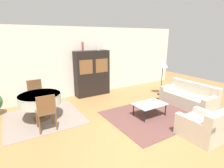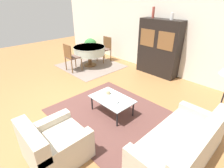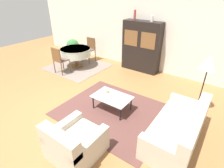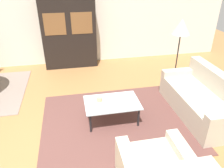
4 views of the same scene
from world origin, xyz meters
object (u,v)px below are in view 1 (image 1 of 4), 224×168
(armchair, at_px, (204,127))
(dining_chair_near, at_px, (46,110))
(bowl, at_px, (156,103))
(vase_short, at_px, (98,48))
(couch, at_px, (188,98))
(coffee_table, at_px, (150,105))
(display_cabinet, at_px, (92,73))
(vase_tall, at_px, (83,46))
(dining_table, at_px, (40,99))
(floor_lamp, at_px, (163,64))
(cup, at_px, (143,103))
(dining_chair_far, at_px, (36,93))

(armchair, distance_m, dining_chair_near, 3.84)
(bowl, height_order, vase_short, vase_short)
(couch, bearing_deg, bowl, 88.89)
(coffee_table, bearing_deg, couch, -3.10)
(armchair, bearing_deg, dining_chair_near, 143.68)
(display_cabinet, bearing_deg, vase_tall, 179.85)
(coffee_table, distance_m, display_cabinet, 2.84)
(armchair, bearing_deg, vase_tall, 106.00)
(couch, relative_size, dining_chair_near, 1.84)
(display_cabinet, xyz_separation_m, dining_chair_near, (-2.21, -2.00, -0.33))
(display_cabinet, height_order, dining_table, display_cabinet)
(floor_lamp, height_order, bowl, floor_lamp)
(armchair, bearing_deg, couch, 45.25)
(bowl, height_order, vase_tall, vase_tall)
(coffee_table, xyz_separation_m, cup, (-0.21, 0.07, 0.08))
(dining_table, bearing_deg, coffee_table, -28.31)
(dining_table, xyz_separation_m, vase_tall, (1.86, 1.20, 1.38))
(floor_lamp, relative_size, vase_tall, 4.49)
(armchair, bearing_deg, bowl, 93.43)
(dining_chair_far, xyz_separation_m, cup, (2.62, -2.25, -0.14))
(dining_table, xyz_separation_m, vase_short, (2.52, 1.20, 1.31))
(dining_chair_far, bearing_deg, display_cabinet, -169.79)
(armchair, bearing_deg, vase_short, 97.60)
(couch, bearing_deg, dining_chair_near, 79.83)
(coffee_table, relative_size, dining_chair_near, 0.98)
(cup, relative_size, vase_short, 0.50)
(vase_short, bearing_deg, dining_chair_far, -170.99)
(display_cabinet, relative_size, floor_lamp, 1.21)
(cup, xyz_separation_m, vase_tall, (-0.76, 2.65, 1.54))
(dining_chair_far, bearing_deg, vase_short, -170.99)
(armchair, xyz_separation_m, bowl, (-0.09, 1.49, 0.12))
(display_cabinet, distance_m, vase_short, 1.05)
(cup, bearing_deg, couch, -5.00)
(coffee_table, xyz_separation_m, display_cabinet, (-0.62, 2.72, 0.55))
(dining_table, relative_size, bowl, 8.22)
(display_cabinet, relative_size, dining_chair_near, 1.87)
(armchair, xyz_separation_m, coffee_table, (-0.26, 1.55, 0.07))
(floor_lamp, bearing_deg, bowl, -141.21)
(armchair, height_order, cup, armchair)
(bowl, distance_m, vase_short, 3.20)
(display_cabinet, bearing_deg, cup, -81.25)
(dining_chair_far, relative_size, cup, 9.77)
(dining_chair_near, distance_m, cup, 2.70)
(vase_tall, bearing_deg, cup, -74.07)
(dining_chair_far, bearing_deg, bowl, 141.47)
(display_cabinet, distance_m, dining_chair_near, 3.00)
(cup, distance_m, vase_short, 3.03)
(couch, distance_m, dining_chair_near, 4.61)
(cup, xyz_separation_m, bowl, (0.38, -0.14, -0.02))
(couch, relative_size, vase_tall, 5.35)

